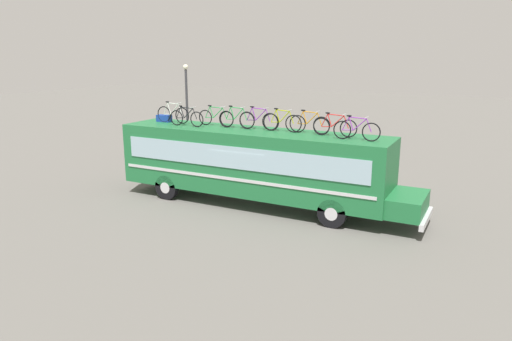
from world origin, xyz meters
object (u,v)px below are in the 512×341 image
Objects in this scene: rooftop_bicycle_3 at (216,117)px; rooftop_bicycle_1 at (173,114)px; rooftop_bicycle_2 at (186,118)px; rooftop_bicycle_6 at (282,122)px; rooftop_bicycle_8 at (335,126)px; rooftop_bicycle_9 at (356,130)px; bus at (254,163)px; street_lamp at (187,107)px; rooftop_bicycle_4 at (236,119)px; rooftop_bicycle_7 at (309,124)px; rooftop_bicycle_5 at (258,120)px; luggage_bag_1 at (164,118)px.

rooftop_bicycle_1 is at bearing -176.07° from rooftop_bicycle_3.
rooftop_bicycle_6 is (4.24, 0.59, 0.02)m from rooftop_bicycle_2.
rooftop_bicycle_8 is (5.39, -0.17, 0.00)m from rooftop_bicycle_3.
rooftop_bicycle_8 reaches higher than rooftop_bicycle_3.
rooftop_bicycle_2 is 0.99× the size of rooftop_bicycle_9.
street_lamp reaches higher than bus.
rooftop_bicycle_2 is 0.99× the size of rooftop_bicycle_8.
bus is 7.61× the size of rooftop_bicycle_4.
rooftop_bicycle_3 is 1.00× the size of rooftop_bicycle_8.
rooftop_bicycle_8 reaches higher than bus.
street_lamp reaches higher than rooftop_bicycle_4.
rooftop_bicycle_1 is 0.99× the size of rooftop_bicycle_3.
rooftop_bicycle_7 reaches higher than rooftop_bicycle_2.
rooftop_bicycle_7 reaches higher than rooftop_bicycle_3.
rooftop_bicycle_5 is 0.32× the size of street_lamp.
rooftop_bicycle_3 is at bearing 31.87° from rooftop_bicycle_2.
rooftop_bicycle_4 reaches higher than bus.
rooftop_bicycle_5 is at bearing -1.18° from rooftop_bicycle_3.
rooftop_bicycle_5 is at bearing -178.43° from rooftop_bicycle_7.
rooftop_bicycle_1 is 1.02× the size of rooftop_bicycle_4.
street_lamp is (-3.02, 5.31, -0.35)m from rooftop_bicycle_1.
luggage_bag_1 is (-4.86, 0.36, 1.49)m from bus.
rooftop_bicycle_5 is at bearing 11.15° from rooftop_bicycle_2.
rooftop_bicycle_9 is at bearing -4.93° from rooftop_bicycle_4.
rooftop_bicycle_7 is (1.13, 0.10, -0.00)m from rooftop_bicycle_6.
bus is at bearing -165.75° from rooftop_bicycle_6.
rooftop_bicycle_5 is at bearing -0.45° from luggage_bag_1.
rooftop_bicycle_1 is 1.03× the size of rooftop_bicycle_6.
rooftop_bicycle_3 reaches higher than bus.
rooftop_bicycle_1 is 1.22m from rooftop_bicycle_2.
bus is 7.28× the size of rooftop_bicycle_5.
rooftop_bicycle_9 is (2.06, -0.64, -0.01)m from rooftop_bicycle_7.
rooftop_bicycle_9 reaches higher than rooftop_bicycle_3.
rooftop_bicycle_8 is at bearing -0.16° from rooftop_bicycle_1.
bus is 7.44× the size of rooftop_bicycle_8.
rooftop_bicycle_1 is at bearing -178.57° from rooftop_bicycle_5.
street_lamp reaches higher than rooftop_bicycle_5.
rooftop_bicycle_4 is (-0.95, 0.19, 1.73)m from bus.
rooftop_bicycle_4 reaches higher than rooftop_bicycle_3.
rooftop_bicycle_1 reaches higher than bus.
bus is 7.69× the size of rooftop_bicycle_6.
rooftop_bicycle_6 is at bearing -0.72° from luggage_bag_1.
rooftop_bicycle_8 is at bearing 4.38° from rooftop_bicycle_2.
rooftop_bicycle_4 reaches higher than rooftop_bicycle_6.
rooftop_bicycle_8 is 1.06m from rooftop_bicycle_9.
rooftop_bicycle_2 is 1.02× the size of rooftop_bicycle_7.
rooftop_bicycle_4 reaches higher than luggage_bag_1.
bus is at bearing -170.41° from rooftop_bicycle_7.
luggage_bag_1 is 0.40× the size of rooftop_bicycle_4.
rooftop_bicycle_7 is at bearing 162.73° from rooftop_bicycle_9.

